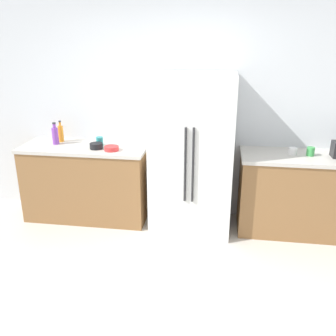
% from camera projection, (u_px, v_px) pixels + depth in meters
% --- Properties ---
extents(ground_plane, '(10.93, 10.93, 0.00)m').
position_uv_depth(ground_plane, '(150.00, 309.00, 3.06)').
color(ground_plane, beige).
extents(kitchen_back_panel, '(5.47, 0.10, 2.78)m').
position_uv_depth(kitchen_back_panel, '(179.00, 104.00, 4.38)').
color(kitchen_back_panel, silver).
rests_on(kitchen_back_panel, ground_plane).
extents(counter_left, '(1.51, 0.62, 0.92)m').
position_uv_depth(counter_left, '(87.00, 182.00, 4.52)').
color(counter_left, olive).
rests_on(counter_left, ground_plane).
extents(counter_right, '(1.39, 0.62, 0.92)m').
position_uv_depth(counter_right, '(300.00, 194.00, 4.16)').
color(counter_right, olive).
rests_on(counter_right, ground_plane).
extents(refrigerator, '(0.90, 0.73, 1.79)m').
position_uv_depth(refrigerator, '(192.00, 155.00, 4.13)').
color(refrigerator, white).
rests_on(refrigerator, ground_plane).
extents(bottle_a, '(0.06, 0.06, 0.26)m').
position_uv_depth(bottle_a, '(61.00, 133.00, 4.51)').
color(bottle_a, orange).
rests_on(bottle_a, counter_left).
extents(bottle_b, '(0.08, 0.08, 0.27)m').
position_uv_depth(bottle_b, '(55.00, 135.00, 4.40)').
color(bottle_b, purple).
rests_on(bottle_b, counter_left).
extents(cup_a, '(0.08, 0.08, 0.10)m').
position_uv_depth(cup_a, '(100.00, 141.00, 4.37)').
color(cup_a, teal).
rests_on(cup_a, counter_left).
extents(cup_b, '(0.08, 0.08, 0.09)m').
position_uv_depth(cup_b, '(311.00, 151.00, 3.99)').
color(cup_b, green).
rests_on(cup_b, counter_right).
extents(cup_c, '(0.09, 0.09, 0.08)m').
position_uv_depth(cup_c, '(293.00, 151.00, 4.04)').
color(cup_c, white).
rests_on(cup_c, counter_right).
extents(bowl_a, '(0.15, 0.15, 0.07)m').
position_uv_depth(bowl_a, '(96.00, 146.00, 4.24)').
color(bowl_a, black).
rests_on(bowl_a, counter_left).
extents(bowl_b, '(0.17, 0.17, 0.05)m').
position_uv_depth(bowl_b, '(112.00, 148.00, 4.18)').
color(bowl_b, red).
rests_on(bowl_b, counter_left).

